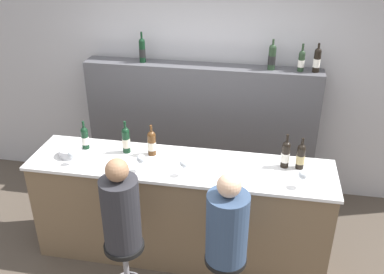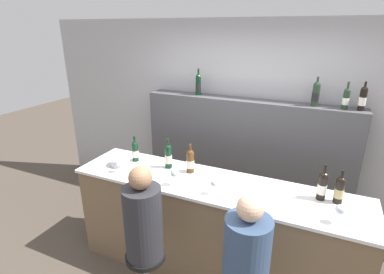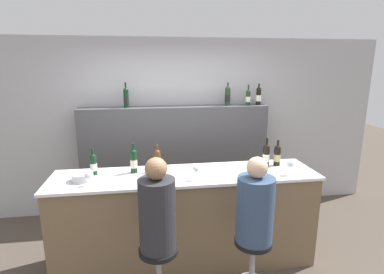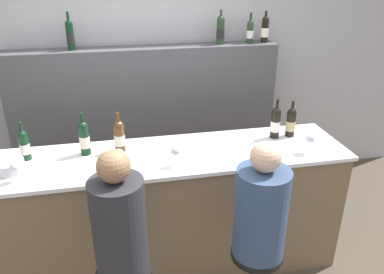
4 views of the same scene
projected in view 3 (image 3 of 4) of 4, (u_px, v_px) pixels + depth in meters
name	position (u px, v px, depth m)	size (l,w,h in m)	color
wall_back	(174.00, 127.00, 4.54)	(6.40, 0.05, 2.60)	#B2B2B7
bar_counter	(186.00, 218.00, 3.36)	(2.86, 0.67, 1.06)	brown
back_bar_cabinet	(176.00, 161.00, 4.43)	(2.68, 0.28, 1.64)	#4C4C51
wine_bottle_counter_0	(93.00, 164.00, 3.19)	(0.07, 0.07, 0.29)	black
wine_bottle_counter_1	(134.00, 161.00, 3.24)	(0.08, 0.08, 0.33)	black
wine_bottle_counter_2	(157.00, 160.00, 3.28)	(0.08, 0.08, 0.31)	#4C2D14
wine_bottle_counter_3	(266.00, 155.00, 3.46)	(0.08, 0.08, 0.33)	black
wine_bottle_counter_4	(277.00, 155.00, 3.49)	(0.08, 0.08, 0.31)	black
wine_bottle_backbar_0	(126.00, 97.00, 4.11)	(0.07, 0.07, 0.34)	black
wine_bottle_backbar_1	(228.00, 96.00, 4.32)	(0.08, 0.08, 0.33)	#233823
wine_bottle_backbar_2	(248.00, 97.00, 4.37)	(0.07, 0.07, 0.30)	#233823
wine_bottle_backbar_3	(259.00, 96.00, 4.39)	(0.07, 0.07, 0.31)	black
wine_glass_0	(88.00, 176.00, 2.89)	(0.07, 0.07, 0.14)	silver
wine_glass_1	(157.00, 170.00, 2.98)	(0.08, 0.08, 0.17)	silver
wine_glass_2	(196.00, 170.00, 3.04)	(0.07, 0.07, 0.15)	silver
wine_glass_3	(290.00, 164.00, 3.19)	(0.08, 0.08, 0.16)	silver
metal_bowl	(82.00, 177.00, 3.04)	(0.21, 0.21, 0.08)	#B7B7BC
bar_stool_left	(159.00, 263.00, 2.63)	(0.34, 0.34, 0.66)	gray
guest_seated_left	(157.00, 211.00, 2.51)	(0.31, 0.31, 0.82)	#28282D
bar_stool_right	(253.00, 254.00, 2.76)	(0.34, 0.34, 0.66)	gray
guest_seated_right	(255.00, 206.00, 2.64)	(0.33, 0.33, 0.79)	#334766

